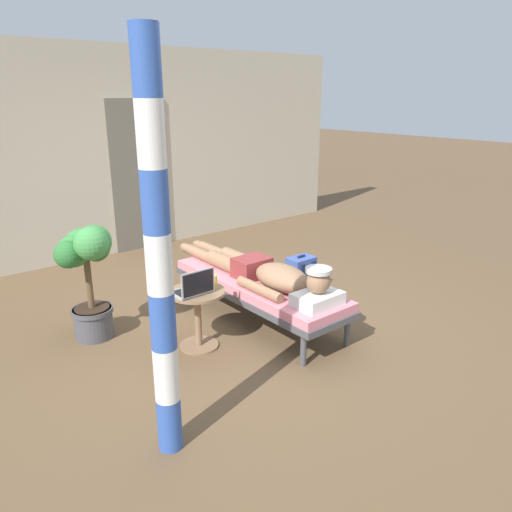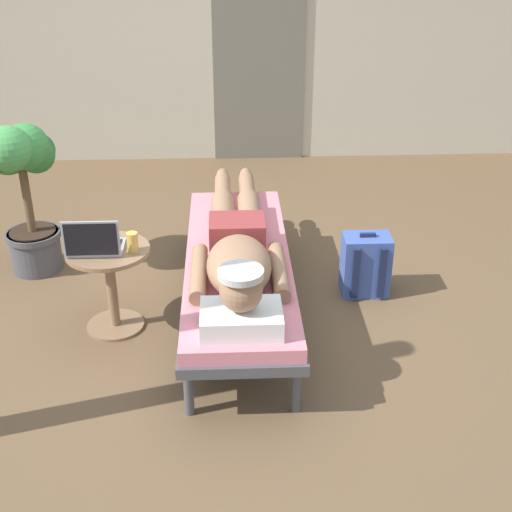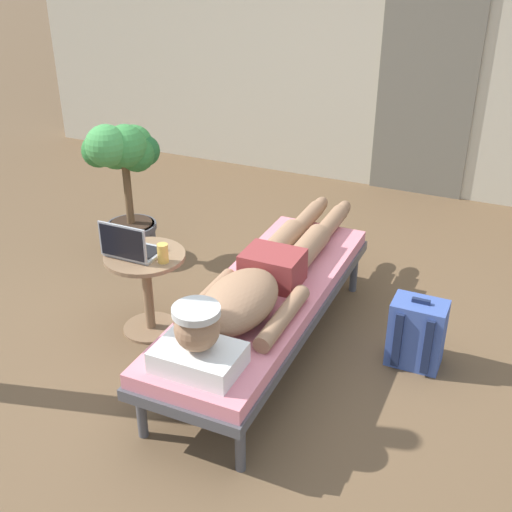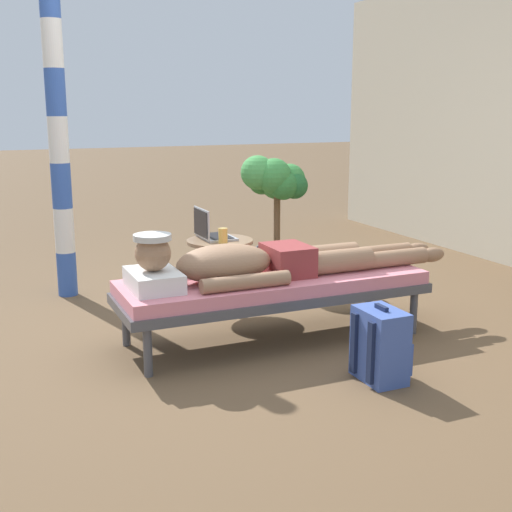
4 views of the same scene
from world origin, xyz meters
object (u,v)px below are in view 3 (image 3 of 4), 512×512
at_px(side_table, 147,279).
at_px(drink_glass, 163,253).
at_px(potted_plant, 125,170).
at_px(lounge_chair, 265,301).
at_px(backpack, 417,333).
at_px(person_reclining, 258,283).
at_px(laptop, 130,247).

relative_size(side_table, drink_glass, 4.63).
xyz_separation_m(side_table, potted_plant, (-0.63, 0.74, 0.34)).
bearing_deg(lounge_chair, backpack, 17.48).
relative_size(lounge_chair, side_table, 3.79).
distance_m(side_table, drink_glass, 0.27).
height_order(lounge_chair, backpack, backpack).
height_order(person_reclining, laptop, laptop).
bearing_deg(lounge_chair, person_reclining, -90.00).
relative_size(laptop, backpack, 0.73).
height_order(backpack, potted_plant, potted_plant).
bearing_deg(drink_glass, backpack, 14.80).
relative_size(person_reclining, potted_plant, 2.03).
distance_m(person_reclining, drink_glass, 0.59).
xyz_separation_m(laptop, potted_plant, (-0.57, 0.80, 0.12)).
distance_m(backpack, potted_plant, 2.29).
xyz_separation_m(lounge_chair, laptop, (-0.80, -0.13, 0.24)).
xyz_separation_m(side_table, laptop, (-0.06, -0.05, 0.23)).
bearing_deg(potted_plant, side_table, -49.63).
bearing_deg(backpack, person_reclining, -156.24).
relative_size(drink_glass, potted_plant, 0.11).
distance_m(laptop, drink_glass, 0.21).
distance_m(lounge_chair, laptop, 0.85).
relative_size(laptop, drink_glass, 2.74).
bearing_deg(side_table, potted_plant, 130.37).
distance_m(side_table, potted_plant, 1.04).
xyz_separation_m(person_reclining, potted_plant, (-1.37, 0.77, 0.18)).
height_order(laptop, drink_glass, laptop).
distance_m(side_table, backpack, 1.61).
distance_m(lounge_chair, drink_glass, 0.65).
xyz_separation_m(drink_glass, potted_plant, (-0.78, 0.78, 0.12)).
relative_size(backpack, potted_plant, 0.40).
height_order(laptop, backpack, laptop).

